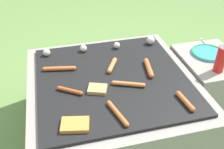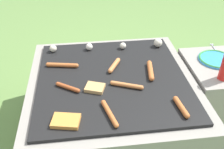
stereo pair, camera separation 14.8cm
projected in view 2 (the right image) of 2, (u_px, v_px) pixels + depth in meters
The scene contains 15 objects.
ground_plane at pixel (112, 128), 1.73m from camera, with size 14.00×14.00×0.00m, color #608442.
grill at pixel (112, 105), 1.61m from camera, with size 0.95×0.95×0.42m.
side_ledge at pixel (212, 91), 1.72m from camera, with size 0.37×0.45×0.42m.
sausage_mid_left at pixel (181, 107), 1.27m from camera, with size 0.04×0.15×0.03m.
sausage_front_left at pixel (127, 85), 1.41m from camera, with size 0.17×0.08×0.02m.
sausage_front_center at pixel (68, 87), 1.40m from camera, with size 0.13×0.10×0.02m.
sausage_back_center at pixel (109, 113), 1.24m from camera, with size 0.07×0.19×0.02m.
sausage_front_right at pixel (114, 65), 1.57m from camera, with size 0.09×0.14×0.03m.
sausage_back_left at pixel (150, 70), 1.52m from camera, with size 0.06×0.19×0.03m.
sausage_mid_right at pixel (62, 65), 1.57m from camera, with size 0.20×0.06×0.03m.
bread_slice_right at pixel (66, 121), 1.20m from camera, with size 0.14×0.11×0.02m.
bread_slice_center at pixel (95, 88), 1.40m from camera, with size 0.12×0.11×0.02m.
mushroom_row at pixel (115, 45), 1.74m from camera, with size 0.75×0.07×0.06m.
plate_colorful at pixel (216, 59), 1.63m from camera, with size 0.22×0.22×0.02m.
fork_utensil at pixel (215, 50), 1.74m from camera, with size 0.03×0.17×0.01m.
Camera 2 is at (-0.15, -1.19, 1.30)m, focal length 42.00 mm.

